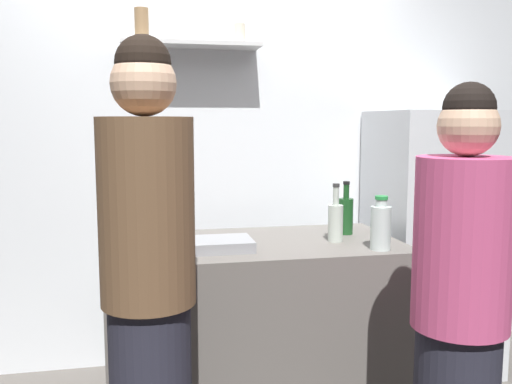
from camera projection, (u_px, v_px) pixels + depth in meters
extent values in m
cube|color=white|center=(203.00, 153.00, 3.43)|extent=(4.80, 0.10, 2.60)
cube|color=silver|center=(192.00, 44.00, 3.18)|extent=(0.80, 0.22, 0.02)
cylinder|color=olive|center=(142.00, 24.00, 3.11)|extent=(0.08, 0.08, 0.18)
cylinder|color=beige|center=(240.00, 34.00, 3.23)|extent=(0.06, 0.06, 0.11)
cube|color=silver|center=(431.00, 240.00, 3.37)|extent=(0.67, 0.66, 1.56)
cylinder|color=#99999E|center=(495.00, 238.00, 3.06)|extent=(0.02, 0.02, 0.45)
cube|color=#66605B|center=(256.00, 329.00, 2.81)|extent=(1.43, 0.76, 0.90)
cube|color=gray|center=(216.00, 244.00, 2.59)|extent=(0.34, 0.24, 0.05)
cylinder|color=#B2B2B7|center=(159.00, 250.00, 2.36)|extent=(0.10, 0.10, 0.11)
cylinder|color=silver|center=(158.00, 234.00, 2.35)|extent=(0.04, 0.02, 0.17)
cylinder|color=silver|center=(160.00, 236.00, 2.35)|extent=(0.01, 0.01, 0.16)
cylinder|color=silver|center=(159.00, 235.00, 2.36)|extent=(0.02, 0.01, 0.17)
cylinder|color=silver|center=(156.00, 235.00, 2.34)|extent=(0.01, 0.04, 0.17)
cylinder|color=#B2BFB2|center=(335.00, 223.00, 2.76)|extent=(0.07, 0.07, 0.18)
cylinder|color=#B2BFB2|center=(336.00, 196.00, 2.74)|extent=(0.03, 0.03, 0.09)
cylinder|color=#333333|center=(336.00, 185.00, 2.74)|extent=(0.03, 0.03, 0.02)
cylinder|color=#19471E|center=(346.00, 216.00, 2.94)|extent=(0.08, 0.08, 0.19)
cylinder|color=#19471E|center=(346.00, 191.00, 2.93)|extent=(0.03, 0.03, 0.08)
cylinder|color=black|center=(346.00, 183.00, 2.92)|extent=(0.04, 0.04, 0.02)
cylinder|color=silver|center=(381.00, 228.00, 2.58)|extent=(0.09, 0.09, 0.20)
cylinder|color=silver|center=(381.00, 203.00, 2.57)|extent=(0.05, 0.05, 0.03)
cylinder|color=#268C3F|center=(382.00, 198.00, 2.56)|extent=(0.06, 0.06, 0.02)
cylinder|color=#D14C7F|center=(463.00, 243.00, 1.94)|extent=(0.34, 0.34, 0.61)
sphere|color=#D8AD8C|center=(468.00, 126.00, 1.89)|extent=(0.21, 0.21, 0.21)
sphere|color=black|center=(469.00, 108.00, 1.89)|extent=(0.18, 0.18, 0.18)
cylinder|color=brown|center=(147.00, 212.00, 1.97)|extent=(0.34, 0.34, 0.67)
sphere|color=#D8AD8C|center=(143.00, 83.00, 1.91)|extent=(0.23, 0.23, 0.23)
sphere|color=black|center=(143.00, 63.00, 1.90)|extent=(0.19, 0.19, 0.19)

